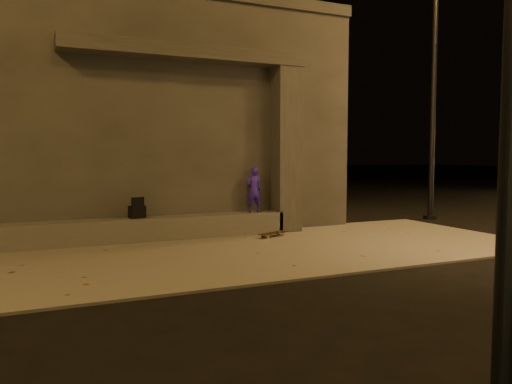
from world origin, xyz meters
name	(u,v)px	position (x,y,z in m)	size (l,w,h in m)	color
ground	(301,277)	(0.00, 0.00, 0.00)	(120.00, 120.00, 0.00)	black
sidewalk	(246,251)	(0.00, 2.00, 0.02)	(11.00, 4.40, 0.04)	slate
building	(139,120)	(-1.00, 6.49, 2.61)	(9.00, 5.10, 5.22)	#373532
ledge	(142,229)	(-1.50, 3.75, 0.27)	(6.00, 0.55, 0.45)	#56544E
column	(286,150)	(1.70, 3.75, 1.84)	(0.55, 0.55, 3.60)	#373532
canopy	(188,53)	(-0.50, 3.80, 3.78)	(5.00, 0.70, 0.28)	#373532
skateboarder	(254,189)	(0.93, 3.75, 0.98)	(0.36, 0.24, 0.99)	#311AAF
backpack	(137,211)	(-1.59, 3.75, 0.63)	(0.34, 0.27, 0.42)	black
skateboard	(273,233)	(1.08, 3.10, 0.11)	(0.76, 0.47, 0.08)	black
street_lamp_2	(434,68)	(6.33, 4.18, 4.02)	(0.36, 0.36, 7.07)	black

